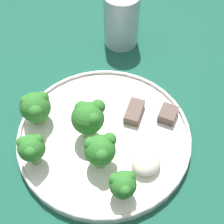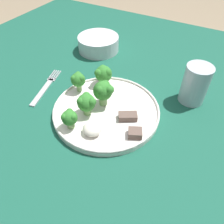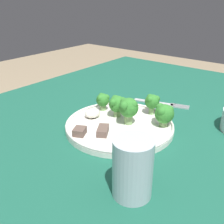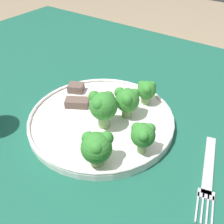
% 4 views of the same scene
% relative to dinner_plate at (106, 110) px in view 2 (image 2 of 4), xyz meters
% --- Properties ---
extents(ground_plane, '(8.00, 8.00, 0.00)m').
position_rel_dinner_plate_xyz_m(ground_plane, '(-0.02, 0.09, -0.77)').
color(ground_plane, '#9E896B').
extents(table, '(1.33, 1.13, 0.76)m').
position_rel_dinner_plate_xyz_m(table, '(-0.02, 0.09, -0.10)').
color(table, '#195642').
rests_on(table, ground_plane).
extents(dinner_plate, '(0.27, 0.27, 0.02)m').
position_rel_dinner_plate_xyz_m(dinner_plate, '(0.00, 0.00, 0.00)').
color(dinner_plate, white).
rests_on(dinner_plate, table).
extents(fork, '(0.06, 0.17, 0.00)m').
position_rel_dinner_plate_xyz_m(fork, '(-0.21, 0.00, -0.01)').
color(fork, '#B2B2B7').
rests_on(fork, table).
extents(cream_bowl, '(0.14, 0.14, 0.05)m').
position_rel_dinner_plate_xyz_m(cream_bowl, '(-0.19, 0.27, 0.02)').
color(cream_bowl, silver).
rests_on(cream_bowl, table).
extents(drinking_glass, '(0.07, 0.07, 0.11)m').
position_rel_dinner_plate_xyz_m(drinking_glass, '(0.18, 0.16, 0.04)').
color(drinking_glass, '#B2C1CC').
rests_on(drinking_glass, table).
extents(broccoli_floret_near_rim_left, '(0.05, 0.05, 0.07)m').
position_rel_dinner_plate_xyz_m(broccoli_floret_near_rim_left, '(-0.01, 0.01, 0.05)').
color(broccoli_floret_near_rim_left, '#7FA866').
rests_on(broccoli_floret_near_rim_left, dinner_plate).
extents(broccoli_floret_center_left, '(0.04, 0.04, 0.06)m').
position_rel_dinner_plate_xyz_m(broccoli_floret_center_left, '(-0.11, 0.03, 0.04)').
color(broccoli_floret_center_left, '#7FA866').
rests_on(broccoli_floret_center_left, dinner_plate).
extents(broccoli_floret_back_left, '(0.05, 0.04, 0.06)m').
position_rel_dinner_plate_xyz_m(broccoli_floret_back_left, '(-0.03, -0.03, 0.04)').
color(broccoli_floret_back_left, '#7FA866').
rests_on(broccoli_floret_back_left, dinner_plate).
extents(broccoli_floret_front_left, '(0.04, 0.04, 0.05)m').
position_rel_dinner_plate_xyz_m(broccoli_floret_front_left, '(-0.04, -0.09, 0.03)').
color(broccoli_floret_front_left, '#7FA866').
rests_on(broccoli_floret_front_left, dinner_plate).
extents(broccoli_floret_center_back, '(0.05, 0.05, 0.06)m').
position_rel_dinner_plate_xyz_m(broccoli_floret_center_back, '(-0.06, 0.09, 0.04)').
color(broccoli_floret_center_back, '#7FA866').
rests_on(broccoli_floret_center_back, dinner_plate).
extents(meat_slice_front_slice, '(0.04, 0.04, 0.02)m').
position_rel_dinner_plate_xyz_m(meat_slice_front_slice, '(0.10, -0.04, 0.01)').
color(meat_slice_front_slice, brown).
rests_on(meat_slice_front_slice, dinner_plate).
extents(meat_slice_middle_slice, '(0.05, 0.04, 0.02)m').
position_rel_dinner_plate_xyz_m(meat_slice_middle_slice, '(0.06, -0.00, 0.01)').
color(meat_slice_middle_slice, brown).
rests_on(meat_slice_middle_slice, dinner_plate).
extents(sauce_dollop, '(0.04, 0.04, 0.02)m').
position_rel_dinner_plate_xyz_m(sauce_dollop, '(0.01, -0.08, 0.02)').
color(sauce_dollop, silver).
rests_on(sauce_dollop, dinner_plate).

